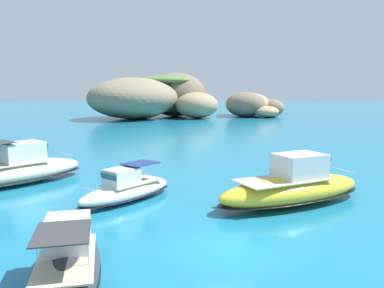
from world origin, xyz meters
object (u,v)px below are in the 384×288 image
Objects in this scene: motorboat_white at (126,190)px; motorboat_charcoal at (68,262)px; islet_small at (250,105)px; motorboat_cream at (17,170)px; motorboat_yellow at (293,188)px; islet_large at (152,97)px.

motorboat_charcoal reaches higher than motorboat_white.
islet_small is 72.64m from motorboat_cream.
motorboat_yellow is 1.12× the size of motorboat_cream.
motorboat_charcoal is 0.83× the size of motorboat_cream.
islet_large is 66.61m from motorboat_white.
motorboat_cream is at bearing -96.27° from islet_large.
motorboat_charcoal is (-0.93, -9.70, 0.05)m from motorboat_white.
islet_large is at bearing 91.01° from motorboat_white.
motorboat_yellow is 13.49m from motorboat_charcoal.
motorboat_cream is at bearing 161.75° from motorboat_yellow.
motorboat_white is at bearing 84.52° from motorboat_charcoal.
motorboat_charcoal is at bearing -89.82° from islet_large.
motorboat_white is (1.17, -66.48, -3.96)m from islet_large.
islet_large is 5.36× the size of motorboat_white.
islet_large is at bearing 99.01° from motorboat_yellow.
motorboat_yellow is at bearing -7.27° from motorboat_white.
motorboat_charcoal is 15.91m from motorboat_cream.
motorboat_white is 0.84× the size of motorboat_charcoal.
islet_large reaches higher than motorboat_yellow.
islet_small reaches higher than motorboat_yellow.
islet_large is 3.31× the size of motorboat_yellow.
motorboat_cream reaches higher than motorboat_yellow.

